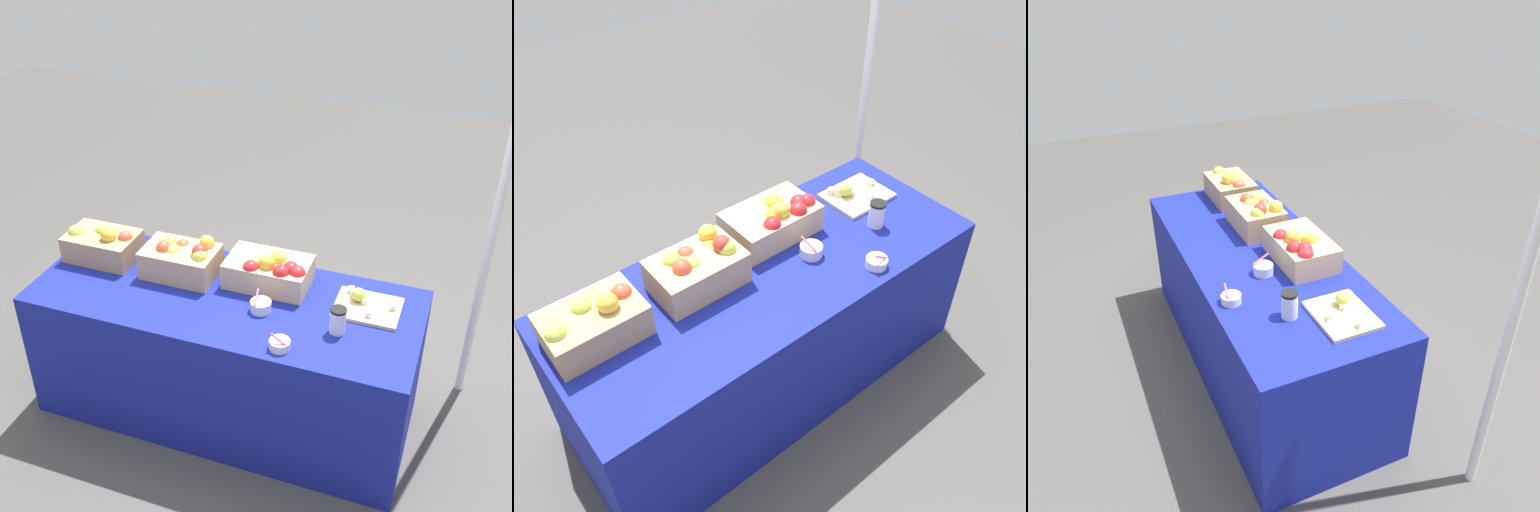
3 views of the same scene
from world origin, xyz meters
TOP-DOWN VIEW (x-y plane):
  - ground_plane at (0.00, 0.00)m, footprint 10.00×10.00m
  - table at (0.00, 0.00)m, footprint 1.90×0.76m
  - apple_crate_left at (-0.72, 0.10)m, footprint 0.37×0.25m
  - apple_crate_middle at (-0.27, 0.10)m, footprint 0.37×0.24m
  - apple_crate_right at (0.17, 0.16)m, footprint 0.41×0.26m
  - cutting_board_front at (0.66, 0.13)m, footprint 0.31×0.25m
  - sample_bowl_near at (0.20, -0.06)m, footprint 0.10×0.10m
  - sample_bowl_mid at (0.37, -0.29)m, footprint 0.09×0.09m
  - coffee_cup at (0.58, -0.09)m, footprint 0.07×0.07m
  - tent_pole at (1.17, 0.57)m, footprint 0.04×0.04m

SIDE VIEW (x-z plane):
  - ground_plane at x=0.00m, z-range 0.00..0.00m
  - table at x=0.00m, z-range 0.00..0.74m
  - cutting_board_front at x=0.66m, z-range 0.72..0.80m
  - sample_bowl_mid at x=0.37m, z-range 0.72..0.81m
  - sample_bowl_near at x=0.20m, z-range 0.72..0.82m
  - coffee_cup at x=0.58m, z-range 0.74..0.87m
  - apple_crate_right at x=0.17m, z-range 0.72..0.92m
  - apple_crate_left at x=-0.72m, z-range 0.72..0.92m
  - apple_crate_middle at x=-0.27m, z-range 0.73..0.93m
  - tent_pole at x=1.17m, z-range 0.00..2.24m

